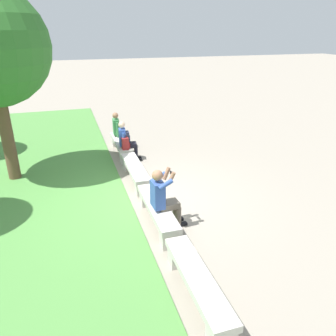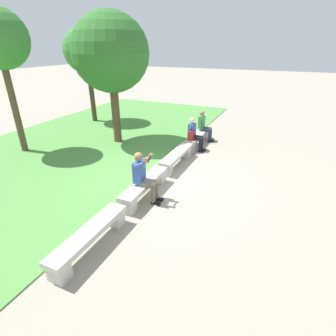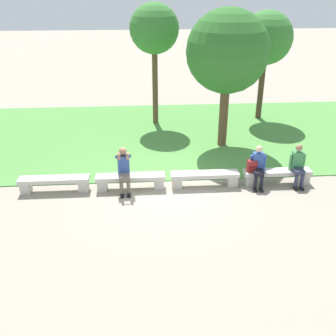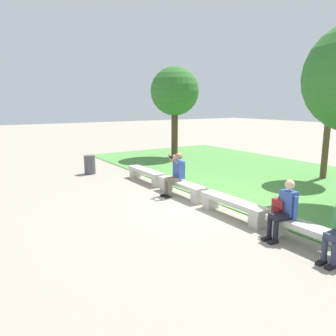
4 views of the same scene
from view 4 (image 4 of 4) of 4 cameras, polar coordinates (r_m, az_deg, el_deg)
name	(u,v)px [view 4 (image 4 of 4)]	position (r m, az deg, el deg)	size (l,w,h in m)	color
ground_plane	(204,205)	(9.26, 6.27, -6.44)	(80.00, 80.00, 0.00)	gray
grass_strip	(301,184)	(12.40, 22.21, -2.59)	(20.72, 8.00, 0.03)	#518E42
bench_main	(146,173)	(11.87, -3.90, -0.94)	(2.04, 0.40, 0.45)	beige
bench_near	(181,186)	(10.03, 2.30, -3.20)	(2.04, 0.40, 0.45)	beige
bench_mid	(232,205)	(8.38, 11.14, -6.34)	(2.04, 0.40, 0.45)	beige
bench_far	(313,235)	(7.05, 23.97, -10.55)	(2.04, 0.40, 0.45)	beige
person_photographer	(176,172)	(10.03, 1.38, -0.65)	(0.49, 0.74, 1.32)	black
person_distant	(284,208)	(7.23, 19.62, -6.59)	(0.48, 0.70, 1.26)	black
backpack	(279,208)	(7.38, 18.83, -6.55)	(0.28, 0.24, 0.43)	maroon
tree_behind_wall	(175,92)	(16.95, 1.19, 13.11)	(2.45, 2.45, 4.62)	#4C3826
tree_far_back	(333,73)	(13.40, 26.75, 14.59)	(1.96, 1.96, 4.88)	brown
trash_bin	(90,165)	(13.49, -13.47, 0.57)	(0.44, 0.44, 0.75)	#4C4C51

